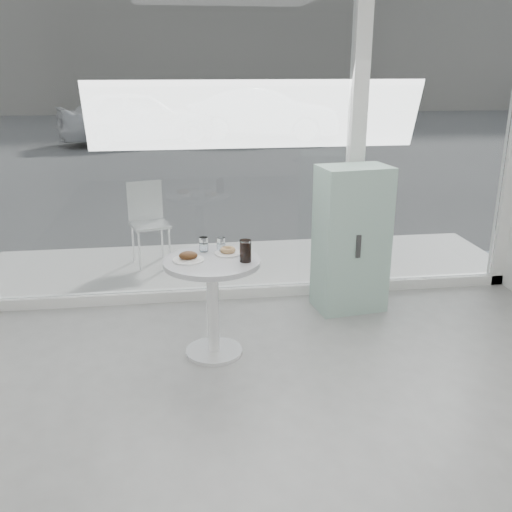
{
  "coord_description": "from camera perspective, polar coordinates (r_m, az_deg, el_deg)",
  "views": [
    {
      "loc": [
        -0.72,
        -2.06,
        2.14
      ],
      "look_at": [
        -0.2,
        1.7,
        0.85
      ],
      "focal_mm": 40.0,
      "sensor_mm": 36.0,
      "label": 1
    }
  ],
  "objects": [
    {
      "name": "main_table",
      "position": [
        4.27,
        -4.37,
        -3.13
      ],
      "size": [
        0.72,
        0.72,
        0.77
      ],
      "color": "white",
      "rests_on": "ground"
    },
    {
      "name": "plate_donut",
      "position": [
        4.3,
        -2.83,
        0.46
      ],
      "size": [
        0.2,
        0.2,
        0.05
      ],
      "color": "white",
      "rests_on": "main_table"
    },
    {
      "name": "car_white",
      "position": [
        16.6,
        -11.88,
        13.5
      ],
      "size": [
        4.58,
        2.9,
        1.45
      ],
      "primitive_type": "imported",
      "rotation": [
        0.0,
        0.0,
        1.87
      ],
      "color": "silver",
      "rests_on": "street"
    },
    {
      "name": "patio_chair",
      "position": [
        6.28,
        -10.74,
        3.8
      ],
      "size": [
        0.47,
        0.47,
        0.89
      ],
      "rotation": [
        0.0,
        0.0,
        0.27
      ],
      "color": "white",
      "rests_on": "patio_deck"
    },
    {
      "name": "mint_cabinet",
      "position": [
        5.13,
        9.49,
        1.66
      ],
      "size": [
        0.65,
        0.48,
        1.3
      ],
      "rotation": [
        0.0,
        0.0,
        0.13
      ],
      "color": "#9AC4B1",
      "rests_on": "ground"
    },
    {
      "name": "patio_deck",
      "position": [
        6.27,
        -0.83,
        -0.94
      ],
      "size": [
        5.6,
        1.6,
        0.05
      ],
      "primitive_type": "cube",
      "color": "beige",
      "rests_on": "ground"
    },
    {
      "name": "street",
      "position": [
        18.2,
        -5.69,
        11.92
      ],
      "size": [
        40.0,
        24.0,
        0.0
      ],
      "primitive_type": "cube",
      "color": "#3D3D3D",
      "rests_on": "ground"
    },
    {
      "name": "far_building",
      "position": [
        27.13,
        -6.88,
        22.57
      ],
      "size": [
        40.0,
        2.0,
        8.0
      ],
      "primitive_type": "cube",
      "color": "gray",
      "rests_on": "ground"
    },
    {
      "name": "room_shell",
      "position": [
        1.68,
        17.97,
        9.88
      ],
      "size": [
        6.0,
        6.0,
        6.0
      ],
      "color": "silver",
      "rests_on": "ground"
    },
    {
      "name": "plate_fritter",
      "position": [
        4.18,
        -6.74,
        -0.1
      ],
      "size": [
        0.23,
        0.23,
        0.07
      ],
      "color": "white",
      "rests_on": "main_table"
    },
    {
      "name": "cola_glass",
      "position": [
        4.11,
        -1.06,
        0.48
      ],
      "size": [
        0.09,
        0.09,
        0.16
      ],
      "color": "white",
      "rests_on": "main_table"
    },
    {
      "name": "water_tumbler_b",
      "position": [
        4.37,
        -3.52,
        1.1
      ],
      "size": [
        0.07,
        0.07,
        0.11
      ],
      "color": "white",
      "rests_on": "main_table"
    },
    {
      "name": "car_silver",
      "position": [
        17.27,
        0.83,
        14.04
      ],
      "size": [
        4.59,
        2.49,
        1.43
      ],
      "primitive_type": "imported",
      "rotation": [
        0.0,
        0.0,
        1.33
      ],
      "color": "#AAADB2",
      "rests_on": "street"
    },
    {
      "name": "storefront",
      "position": [
        5.14,
        1.07,
        13.98
      ],
      "size": [
        5.0,
        0.14,
        3.0
      ],
      "color": "white",
      "rests_on": "ground"
    },
    {
      "name": "water_tumbler_a",
      "position": [
        4.37,
        -5.25,
        1.1
      ],
      "size": [
        0.07,
        0.07,
        0.11
      ],
      "color": "white",
      "rests_on": "main_table"
    }
  ]
}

